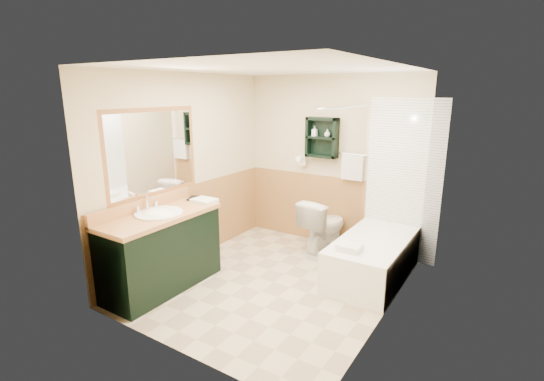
{
  "coord_description": "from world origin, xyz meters",
  "views": [
    {
      "loc": [
        2.25,
        -3.55,
        2.18
      ],
      "look_at": [
        -0.15,
        0.2,
        1.05
      ],
      "focal_mm": 26.0,
      "sensor_mm": 36.0,
      "label": 1
    }
  ],
  "objects_px": {
    "soap_bottle_b": "(327,134)",
    "bathtub": "(373,258)",
    "soap_bottle_a": "(315,134)",
    "hair_dryer": "(303,160)",
    "wall_shelf": "(322,138)",
    "toilet": "(324,226)",
    "vanity_book": "(188,191)",
    "vanity": "(162,251)"
  },
  "relations": [
    {
      "from": "wall_shelf",
      "to": "bathtub",
      "type": "relative_size",
      "value": 0.37
    },
    {
      "from": "toilet",
      "to": "vanity_book",
      "type": "distance_m",
      "value": 1.9
    },
    {
      "from": "toilet",
      "to": "soap_bottle_a",
      "type": "relative_size",
      "value": 5.46
    },
    {
      "from": "bathtub",
      "to": "soap_bottle_a",
      "type": "xyz_separation_m",
      "value": [
        -1.14,
        0.63,
        1.35
      ]
    },
    {
      "from": "vanity_book",
      "to": "soap_bottle_b",
      "type": "height_order",
      "value": "soap_bottle_b"
    },
    {
      "from": "toilet",
      "to": "soap_bottle_a",
      "type": "bearing_deg",
      "value": -29.04
    },
    {
      "from": "wall_shelf",
      "to": "vanity_book",
      "type": "bearing_deg",
      "value": -124.45
    },
    {
      "from": "soap_bottle_a",
      "to": "soap_bottle_b",
      "type": "relative_size",
      "value": 1.36
    },
    {
      "from": "hair_dryer",
      "to": "bathtub",
      "type": "relative_size",
      "value": 0.16
    },
    {
      "from": "bathtub",
      "to": "toilet",
      "type": "relative_size",
      "value": 1.98
    },
    {
      "from": "hair_dryer",
      "to": "vanity_book",
      "type": "distance_m",
      "value": 1.76
    },
    {
      "from": "hair_dryer",
      "to": "vanity",
      "type": "height_order",
      "value": "hair_dryer"
    },
    {
      "from": "wall_shelf",
      "to": "toilet",
      "type": "bearing_deg",
      "value": -53.21
    },
    {
      "from": "vanity",
      "to": "vanity_book",
      "type": "relative_size",
      "value": 6.73
    },
    {
      "from": "hair_dryer",
      "to": "soap_bottle_b",
      "type": "relative_size",
      "value": 2.35
    },
    {
      "from": "bathtub",
      "to": "soap_bottle_b",
      "type": "bearing_deg",
      "value": 146.2
    },
    {
      "from": "wall_shelf",
      "to": "vanity",
      "type": "bearing_deg",
      "value": -112.41
    },
    {
      "from": "vanity",
      "to": "bathtub",
      "type": "relative_size",
      "value": 0.92
    },
    {
      "from": "wall_shelf",
      "to": "soap_bottle_b",
      "type": "relative_size",
      "value": 5.4
    },
    {
      "from": "wall_shelf",
      "to": "soap_bottle_b",
      "type": "bearing_deg",
      "value": -3.5
    },
    {
      "from": "vanity",
      "to": "toilet",
      "type": "distance_m",
      "value": 2.2
    },
    {
      "from": "vanity",
      "to": "soap_bottle_b",
      "type": "height_order",
      "value": "soap_bottle_b"
    },
    {
      "from": "vanity",
      "to": "soap_bottle_a",
      "type": "height_order",
      "value": "soap_bottle_a"
    },
    {
      "from": "toilet",
      "to": "soap_bottle_b",
      "type": "bearing_deg",
      "value": -56.03
    },
    {
      "from": "bathtub",
      "to": "vanity",
      "type": "bearing_deg",
      "value": -141.38
    },
    {
      "from": "soap_bottle_b",
      "to": "bathtub",
      "type": "bearing_deg",
      "value": -33.8
    },
    {
      "from": "hair_dryer",
      "to": "soap_bottle_b",
      "type": "distance_m",
      "value": 0.56
    },
    {
      "from": "wall_shelf",
      "to": "bathtub",
      "type": "height_order",
      "value": "wall_shelf"
    },
    {
      "from": "toilet",
      "to": "vanity_book",
      "type": "bearing_deg",
      "value": 56.47
    },
    {
      "from": "vanity_book",
      "to": "soap_bottle_b",
      "type": "relative_size",
      "value": 2.01
    },
    {
      "from": "toilet",
      "to": "vanity_book",
      "type": "xyz_separation_m",
      "value": [
        -1.25,
        -1.29,
        0.61
      ]
    },
    {
      "from": "soap_bottle_a",
      "to": "hair_dryer",
      "type": "bearing_deg",
      "value": 170.97
    },
    {
      "from": "vanity_book",
      "to": "vanity",
      "type": "bearing_deg",
      "value": -100.99
    },
    {
      "from": "soap_bottle_a",
      "to": "soap_bottle_b",
      "type": "bearing_deg",
      "value": 0.0
    },
    {
      "from": "toilet",
      "to": "vanity_book",
      "type": "height_order",
      "value": "vanity_book"
    },
    {
      "from": "wall_shelf",
      "to": "vanity",
      "type": "distance_m",
      "value": 2.6
    },
    {
      "from": "hair_dryer",
      "to": "soap_bottle_a",
      "type": "distance_m",
      "value": 0.44
    },
    {
      "from": "hair_dryer",
      "to": "bathtub",
      "type": "bearing_deg",
      "value": -26.53
    },
    {
      "from": "wall_shelf",
      "to": "hair_dryer",
      "type": "xyz_separation_m",
      "value": [
        -0.3,
        0.02,
        -0.35
      ]
    },
    {
      "from": "vanity",
      "to": "soap_bottle_a",
      "type": "bearing_deg",
      "value": 70.1
    },
    {
      "from": "hair_dryer",
      "to": "toilet",
      "type": "xyz_separation_m",
      "value": [
        0.49,
        -0.28,
        -0.83
      ]
    },
    {
      "from": "wall_shelf",
      "to": "hair_dryer",
      "type": "distance_m",
      "value": 0.46
    }
  ]
}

